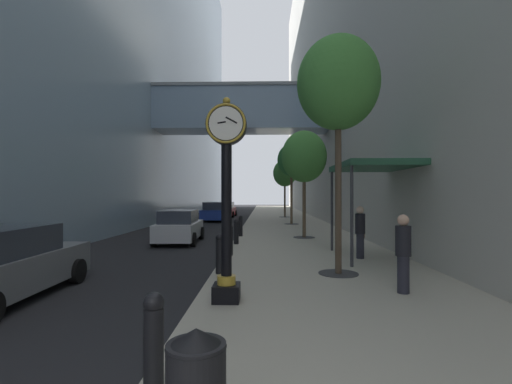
{
  "coord_description": "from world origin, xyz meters",
  "views": [
    {
      "loc": [
        1.45,
        -1.24,
        2.34
      ],
      "look_at": [
        0.97,
        21.39,
        2.51
      ],
      "focal_mm": 25.27,
      "sensor_mm": 36.0,
      "label": 1
    }
  ],
  "objects_px": {
    "bollard_sixth": "(241,225)",
    "street_tree_near": "(338,84)",
    "bollard_third": "(220,253)",
    "bollard_fourth": "(230,239)",
    "car_red_far": "(225,210)",
    "street_tree_mid_far": "(291,160)",
    "street_tree_far": "(285,173)",
    "pedestrian_walking": "(360,231)",
    "bollard_nearest": "(154,340)",
    "bollard_fifth": "(236,231)",
    "pedestrian_by_clock": "(403,251)",
    "car_grey_near": "(0,265)",
    "car_blue_trailing": "(215,212)",
    "street_tree_mid_near": "(304,157)",
    "car_silver_mid": "(179,227)",
    "street_clock": "(226,189)"
  },
  "relations": [
    {
      "from": "street_clock",
      "to": "bollard_third",
      "type": "distance_m",
      "value": 3.16
    },
    {
      "from": "bollard_fourth",
      "to": "car_red_far",
      "type": "relative_size",
      "value": 0.25
    },
    {
      "from": "car_grey_near",
      "to": "bollard_third",
      "type": "bearing_deg",
      "value": 26.72
    },
    {
      "from": "bollard_nearest",
      "to": "street_tree_mid_far",
      "type": "relative_size",
      "value": 0.18
    },
    {
      "from": "bollard_nearest",
      "to": "street_tree_mid_near",
      "type": "bearing_deg",
      "value": 77.18
    },
    {
      "from": "street_tree_near",
      "to": "bollard_third",
      "type": "bearing_deg",
      "value": -179.32
    },
    {
      "from": "street_tree_near",
      "to": "street_tree_far",
      "type": "relative_size",
      "value": 1.18
    },
    {
      "from": "bollard_fourth",
      "to": "street_tree_far",
      "type": "distance_m",
      "value": 22.95
    },
    {
      "from": "bollard_third",
      "to": "bollard_fourth",
      "type": "bearing_deg",
      "value": 90.0
    },
    {
      "from": "bollard_sixth",
      "to": "car_grey_near",
      "type": "xyz_separation_m",
      "value": [
        -4.54,
        -11.32,
        0.07
      ]
    },
    {
      "from": "bollard_nearest",
      "to": "bollard_sixth",
      "type": "distance_m",
      "value": 15.06
    },
    {
      "from": "bollard_nearest",
      "to": "bollard_sixth",
      "type": "relative_size",
      "value": 1.0
    },
    {
      "from": "car_silver_mid",
      "to": "pedestrian_walking",
      "type": "bearing_deg",
      "value": -33.49
    },
    {
      "from": "pedestrian_walking",
      "to": "pedestrian_by_clock",
      "type": "bearing_deg",
      "value": -92.76
    },
    {
      "from": "street_clock",
      "to": "car_grey_near",
      "type": "height_order",
      "value": "street_clock"
    },
    {
      "from": "bollard_fifth",
      "to": "pedestrian_by_clock",
      "type": "relative_size",
      "value": 0.63
    },
    {
      "from": "bollard_sixth",
      "to": "pedestrian_walking",
      "type": "relative_size",
      "value": 0.62
    },
    {
      "from": "bollard_fourth",
      "to": "street_tree_mid_near",
      "type": "bearing_deg",
      "value": 58.93
    },
    {
      "from": "bollard_fourth",
      "to": "pedestrian_walking",
      "type": "relative_size",
      "value": 0.62
    },
    {
      "from": "bollard_sixth",
      "to": "car_grey_near",
      "type": "distance_m",
      "value": 12.19
    },
    {
      "from": "car_grey_near",
      "to": "street_tree_mid_near",
      "type": "bearing_deg",
      "value": 53.97
    },
    {
      "from": "pedestrian_walking",
      "to": "street_tree_near",
      "type": "bearing_deg",
      "value": -117.23
    },
    {
      "from": "bollard_fifth",
      "to": "car_grey_near",
      "type": "bearing_deg",
      "value": -118.64
    },
    {
      "from": "bollard_nearest",
      "to": "car_red_far",
      "type": "distance_m",
      "value": 34.03
    },
    {
      "from": "car_silver_mid",
      "to": "street_tree_mid_far",
      "type": "bearing_deg",
      "value": 57.06
    },
    {
      "from": "street_tree_near",
      "to": "car_red_far",
      "type": "xyz_separation_m",
      "value": [
        -6.14,
        27.85,
        -4.65
      ]
    },
    {
      "from": "car_grey_near",
      "to": "car_blue_trailing",
      "type": "relative_size",
      "value": 1.07
    },
    {
      "from": "pedestrian_walking",
      "to": "car_grey_near",
      "type": "bearing_deg",
      "value": -152.35
    },
    {
      "from": "street_tree_near",
      "to": "bollard_nearest",
      "type": "bearing_deg",
      "value": -118.6
    },
    {
      "from": "bollard_fourth",
      "to": "street_tree_mid_far",
      "type": "distance_m",
      "value": 14.93
    },
    {
      "from": "street_tree_near",
      "to": "street_tree_mid_far",
      "type": "distance_m",
      "value": 16.92
    },
    {
      "from": "car_blue_trailing",
      "to": "bollard_fourth",
      "type": "bearing_deg",
      "value": -80.52
    },
    {
      "from": "bollard_fourth",
      "to": "bollard_nearest",
      "type": "bearing_deg",
      "value": -90.0
    },
    {
      "from": "street_tree_mid_far",
      "to": "street_tree_far",
      "type": "bearing_deg",
      "value": 90.0
    },
    {
      "from": "bollard_nearest",
      "to": "car_red_far",
      "type": "relative_size",
      "value": 0.25
    },
    {
      "from": "car_silver_mid",
      "to": "pedestrian_by_clock",
      "type": "bearing_deg",
      "value": -52.14
    },
    {
      "from": "bollard_sixth",
      "to": "street_tree_near",
      "type": "relative_size",
      "value": 0.17
    },
    {
      "from": "bollard_fifth",
      "to": "pedestrian_by_clock",
      "type": "xyz_separation_m",
      "value": [
        4.35,
        -7.92,
        0.36
      ]
    },
    {
      "from": "street_clock",
      "to": "bollard_fourth",
      "type": "distance_m",
      "value": 5.89
    },
    {
      "from": "pedestrian_by_clock",
      "to": "bollard_nearest",
      "type": "bearing_deg",
      "value": -136.53
    },
    {
      "from": "car_blue_trailing",
      "to": "pedestrian_by_clock",
      "type": "bearing_deg",
      "value": -72.41
    },
    {
      "from": "pedestrian_by_clock",
      "to": "car_red_far",
      "type": "height_order",
      "value": "pedestrian_by_clock"
    },
    {
      "from": "car_silver_mid",
      "to": "car_blue_trailing",
      "type": "relative_size",
      "value": 0.93
    },
    {
      "from": "bollard_nearest",
      "to": "street_tree_mid_far",
      "type": "distance_m",
      "value": 23.59
    },
    {
      "from": "bollard_sixth",
      "to": "street_tree_near",
      "type": "distance_m",
      "value": 10.67
    },
    {
      "from": "street_tree_far",
      "to": "car_silver_mid",
      "type": "distance_m",
      "value": 19.39
    },
    {
      "from": "street_tree_far",
      "to": "car_blue_trailing",
      "type": "xyz_separation_m",
      "value": [
        -6.42,
        -3.77,
        -3.62
      ]
    },
    {
      "from": "car_red_far",
      "to": "bollard_sixth",
      "type": "bearing_deg",
      "value": -81.45
    },
    {
      "from": "street_tree_mid_near",
      "to": "street_tree_mid_far",
      "type": "xyz_separation_m",
      "value": [
        0.0,
        8.46,
        0.63
      ]
    },
    {
      "from": "bollard_third",
      "to": "street_tree_near",
      "type": "height_order",
      "value": "street_tree_near"
    }
  ]
}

